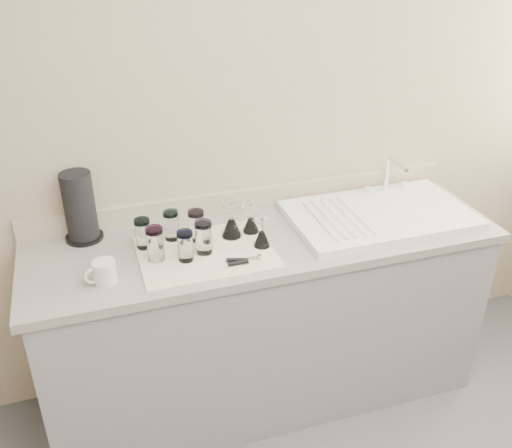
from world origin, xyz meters
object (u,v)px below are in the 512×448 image
object	(u,v)px
tumbler_cyan	(171,225)
goblet_front_right	(262,236)
sink_unit	(379,214)
tumbler_blue	(185,246)
can_opener	(244,261)
white_mug	(104,272)
paper_towel_roll	(80,208)
goblet_back_right	(251,222)
goblet_back_left	(231,225)
tumbler_magenta	(155,244)
tumbler_lavender	(204,237)
tumbler_purple	(196,225)
tumbler_teal	(143,233)

from	to	relation	value
tumbler_cyan	goblet_front_right	distance (m)	0.39
goblet_front_right	sink_unit	bearing A→B (deg)	7.59
tumbler_blue	can_opener	distance (m)	0.24
tumbler_blue	white_mug	xyz separation A→B (m)	(-0.33, -0.05, -0.03)
tumbler_cyan	goblet_front_right	bearing A→B (deg)	-26.45
can_opener	paper_towel_roll	bearing A→B (deg)	145.28
goblet_back_right	paper_towel_roll	world-z (taller)	paper_towel_roll
can_opener	tumbler_cyan	bearing A→B (deg)	130.53
goblet_back_left	goblet_front_right	xyz separation A→B (m)	(0.10, -0.12, -0.01)
can_opener	white_mug	bearing A→B (deg)	175.51
tumbler_magenta	paper_towel_roll	distance (m)	0.39
tumbler_blue	paper_towel_roll	xyz separation A→B (m)	(-0.38, 0.32, 0.08)
goblet_back_right	sink_unit	bearing A→B (deg)	-4.89
sink_unit	tumbler_cyan	size ratio (longest dim) A/B	6.29
goblet_back_right	tumbler_lavender	bearing A→B (deg)	-155.16
tumbler_purple	tumbler_blue	distance (m)	0.16
tumbler_cyan	sink_unit	bearing A→B (deg)	-5.65
tumbler_cyan	tumbler_purple	xyz separation A→B (m)	(0.10, -0.04, 0.00)
paper_towel_roll	tumbler_cyan	bearing A→B (deg)	-20.57
tumbler_purple	tumbler_magenta	size ratio (longest dim) A/B	0.96
sink_unit	tumbler_teal	world-z (taller)	sink_unit
tumbler_purple	white_mug	bearing A→B (deg)	-154.09
goblet_back_left	paper_towel_roll	bearing A→B (deg)	162.74
sink_unit	paper_towel_roll	distance (m)	1.33
sink_unit	goblet_back_left	size ratio (longest dim) A/B	5.17
white_mug	goblet_back_right	bearing A→B (deg)	16.81
white_mug	paper_towel_roll	world-z (taller)	paper_towel_roll
goblet_front_right	can_opener	size ratio (longest dim) A/B	0.93
tumbler_teal	tumbler_lavender	bearing A→B (deg)	-27.38
tumbler_cyan	white_mug	xyz separation A→B (m)	(-0.30, -0.24, -0.03)
tumbler_purple	goblet_back_right	bearing A→B (deg)	-0.30
tumbler_teal	goblet_front_right	xyz separation A→B (m)	(0.47, -0.14, -0.02)
tumbler_cyan	paper_towel_roll	world-z (taller)	paper_towel_roll
tumbler_cyan	goblet_back_right	size ratio (longest dim) A/B	0.99
goblet_back_left	goblet_front_right	bearing A→B (deg)	-50.39
sink_unit	goblet_back_right	world-z (taller)	sink_unit
goblet_front_right	can_opener	distance (m)	0.16
paper_towel_roll	goblet_back_left	bearing A→B (deg)	-17.26
tumbler_blue	white_mug	bearing A→B (deg)	-171.08
goblet_back_right	can_opener	world-z (taller)	goblet_back_right
white_mug	goblet_back_left	bearing A→B (deg)	18.21
goblet_back_left	goblet_back_right	xyz separation A→B (m)	(0.09, 0.01, -0.01)
tumbler_magenta	tumbler_blue	distance (m)	0.12
tumbler_magenta	tumbler_lavender	world-z (taller)	tumbler_magenta
tumbler_lavender	goblet_back_left	bearing A→B (deg)	33.70
goblet_front_right	tumbler_blue	bearing A→B (deg)	-177.84
sink_unit	can_opener	size ratio (longest dim) A/B	5.88
goblet_front_right	tumbler_magenta	bearing A→B (deg)	176.05
goblet_front_right	can_opener	xyz separation A→B (m)	(-0.11, -0.11, -0.03)
sink_unit	white_mug	xyz separation A→B (m)	(-1.25, -0.14, 0.03)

